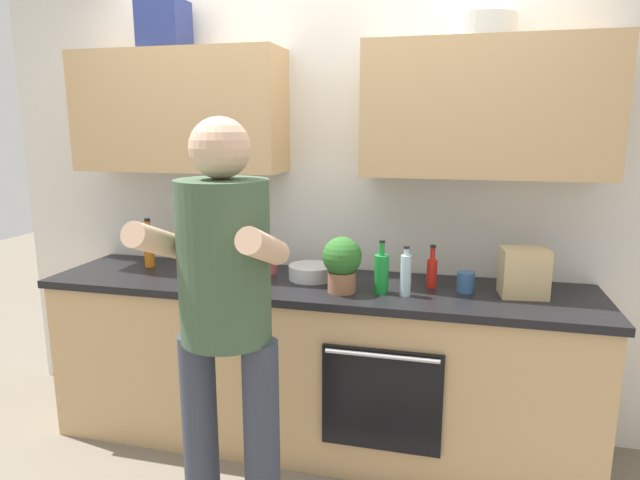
% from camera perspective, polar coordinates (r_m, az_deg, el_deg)
% --- Properties ---
extents(ground_plane, '(12.00, 12.00, 0.00)m').
position_cam_1_polar(ground_plane, '(3.21, -0.60, -20.14)').
color(ground_plane, '#756B5B').
extents(back_wall_unit, '(4.00, 0.38, 2.50)m').
position_cam_1_polar(back_wall_unit, '(2.99, 0.63, 8.05)').
color(back_wall_unit, silver).
rests_on(back_wall_unit, ground).
extents(counter, '(2.84, 0.67, 0.90)m').
position_cam_1_polar(counter, '(2.99, -0.59, -12.78)').
color(counter, tan).
rests_on(counter, ground).
extents(person_standing, '(0.49, 0.45, 1.73)m').
position_cam_1_polar(person_standing, '(2.08, -9.86, -7.16)').
color(person_standing, '#383D4C').
rests_on(person_standing, ground).
extents(bottle_water, '(0.05, 0.05, 0.24)m').
position_cam_1_polar(bottle_water, '(2.63, 8.95, -3.56)').
color(bottle_water, silver).
rests_on(bottle_water, counter).
extents(bottle_juice, '(0.06, 0.06, 0.28)m').
position_cam_1_polar(bottle_juice, '(3.29, -17.45, -0.63)').
color(bottle_juice, orange).
rests_on(bottle_juice, counter).
extents(bottle_soda, '(0.07, 0.07, 0.26)m').
position_cam_1_polar(bottle_soda, '(2.66, 6.44, -3.43)').
color(bottle_soda, '#198C33').
rests_on(bottle_soda, counter).
extents(bottle_hotsauce, '(0.05, 0.05, 0.22)m').
position_cam_1_polar(bottle_hotsauce, '(2.79, 11.63, -3.21)').
color(bottle_hotsauce, red).
rests_on(bottle_hotsauce, counter).
extents(bottle_soy, '(0.06, 0.06, 0.29)m').
position_cam_1_polar(bottle_soy, '(3.08, -11.21, -0.97)').
color(bottle_soy, black).
rests_on(bottle_soy, counter).
extents(cup_tea, '(0.09, 0.09, 0.10)m').
position_cam_1_polar(cup_tea, '(2.76, 14.99, -4.27)').
color(cup_tea, '#33598C').
rests_on(cup_tea, counter).
extents(cup_stoneware, '(0.08, 0.08, 0.09)m').
position_cam_1_polar(cup_stoneware, '(2.96, -12.31, -3.10)').
color(cup_stoneware, slate).
rests_on(cup_stoneware, counter).
extents(cup_ceramic, '(0.08, 0.08, 0.09)m').
position_cam_1_polar(cup_ceramic, '(3.02, -5.30, -2.61)').
color(cup_ceramic, '#BF4C47').
rests_on(cup_ceramic, counter).
extents(mixing_bowl, '(0.24, 0.24, 0.08)m').
position_cam_1_polar(mixing_bowl, '(2.90, -0.89, -3.37)').
color(mixing_bowl, silver).
rests_on(mixing_bowl, counter).
extents(potted_herb, '(0.19, 0.19, 0.27)m').
position_cam_1_polar(potted_herb, '(2.65, 2.32, -2.30)').
color(potted_herb, '#9E6647').
rests_on(potted_herb, counter).
extents(grocery_bag_bread, '(0.23, 0.19, 0.23)m').
position_cam_1_polar(grocery_bag_bread, '(2.77, 20.53, -3.21)').
color(grocery_bag_bread, tan).
rests_on(grocery_bag_bread, counter).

